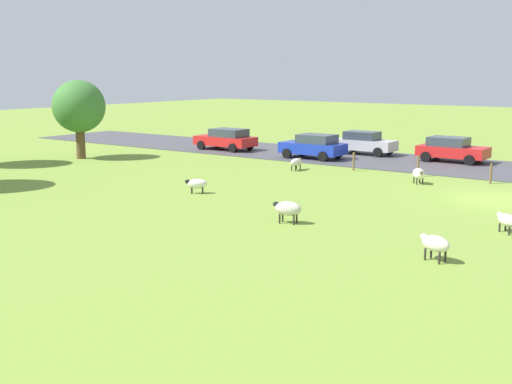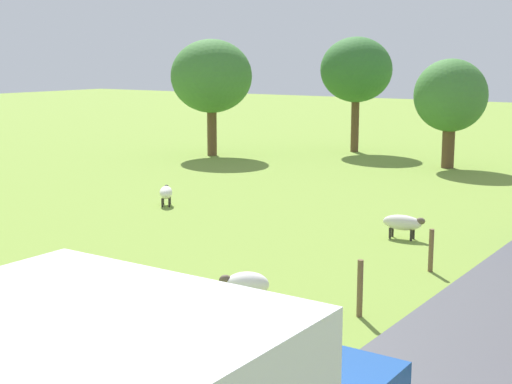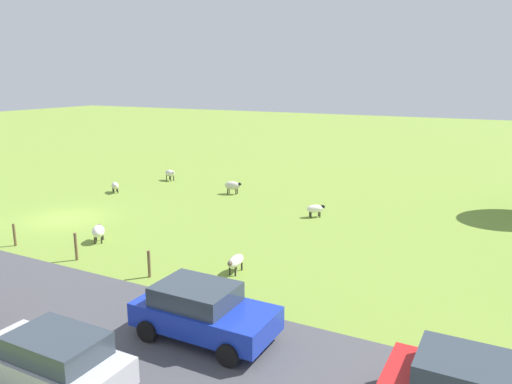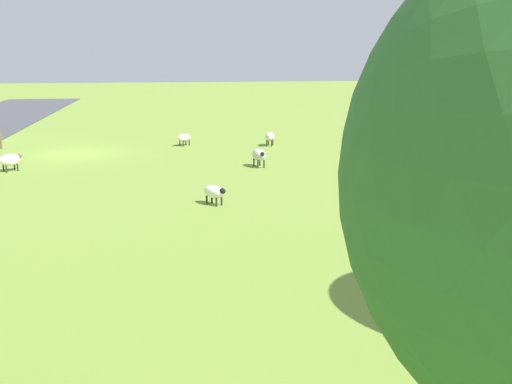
{
  "view_description": "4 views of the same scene",
  "coord_description": "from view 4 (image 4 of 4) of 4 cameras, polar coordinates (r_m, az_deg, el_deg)",
  "views": [
    {
      "loc": [
        -29.3,
        -7.88,
        5.64
      ],
      "look_at": [
        -6.54,
        8.48,
        0.43
      ],
      "focal_mm": 45.56,
      "sensor_mm": 36.0,
      "label": 1
    },
    {
      "loc": [
        10.6,
        -7.75,
        5.21
      ],
      "look_at": [
        -2.72,
        11.87,
        0.88
      ],
      "focal_mm": 52.2,
      "sensor_mm": 36.0,
      "label": 2
    },
    {
      "loc": [
        18.15,
        21.21,
        7.54
      ],
      "look_at": [
        -7.95,
        7.48,
        0.65
      ],
      "focal_mm": 34.79,
      "sensor_mm": 36.0,
      "label": 3
    },
    {
      "loc": [
        -5.07,
        32.08,
        5.21
      ],
      "look_at": [
        -8.02,
        12.16,
        0.48
      ],
      "focal_mm": 41.51,
      "sensor_mm": 36.0,
      "label": 4
    }
  ],
  "objects": [
    {
      "name": "sheep_4",
      "position": [
        27.7,
        0.29,
        3.58
      ],
      "size": [
        0.74,
        1.2,
        0.85
      ],
      "color": "beige",
      "rests_on": "ground_plane"
    },
    {
      "name": "sheep_1",
      "position": [
        34.12,
        1.34,
        5.36
      ],
      "size": [
        0.78,
        1.13,
        0.8
      ],
      "color": "silver",
      "rests_on": "ground_plane"
    },
    {
      "name": "ground_plane",
      "position": [
        32.89,
        -17.21,
        3.52
      ],
      "size": [
        160.0,
        160.0,
        0.0
      ],
      "primitive_type": "plane",
      "color": "olive"
    },
    {
      "name": "fence_post_0",
      "position": [
        36.04,
        -23.4,
        4.74
      ],
      "size": [
        0.12,
        0.12,
        1.14
      ],
      "primitive_type": "cylinder",
      "color": "brown",
      "rests_on": "ground_plane"
    },
    {
      "name": "sheep_2",
      "position": [
        34.47,
        -6.94,
        5.21
      ],
      "size": [
        0.99,
        1.06,
        0.69
      ],
      "color": "beige",
      "rests_on": "ground_plane"
    },
    {
      "name": "sheep_3",
      "position": [
        28.92,
        -22.62,
        2.87
      ],
      "size": [
        1.08,
        1.01,
        0.8
      ],
      "color": "white",
      "rests_on": "ground_plane"
    },
    {
      "name": "sheep_0",
      "position": [
        20.8,
        -4.03,
        0.01
      ],
      "size": [
        0.92,
        1.01,
        0.69
      ],
      "color": "white",
      "rests_on": "ground_plane"
    }
  ]
}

